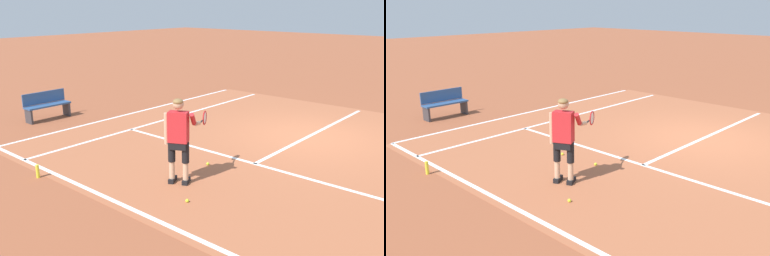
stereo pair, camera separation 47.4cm
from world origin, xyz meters
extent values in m
plane|color=#9E5133|center=(0.00, 0.00, 0.00)|extent=(80.00, 80.00, 0.00)
cube|color=#B2603D|center=(0.00, -1.13, 0.00)|extent=(10.98, 10.02, 0.00)
cube|color=white|center=(0.00, -5.95, 0.00)|extent=(10.98, 0.10, 0.01)
cube|color=white|center=(0.00, -2.72, 0.00)|extent=(8.23, 0.10, 0.01)
cube|color=white|center=(0.00, 0.48, 0.00)|extent=(0.10, 6.40, 0.01)
cube|color=white|center=(-4.12, -1.13, 0.00)|extent=(0.10, 9.62, 0.01)
cube|color=white|center=(-5.49, -1.13, 0.00)|extent=(0.10, 9.62, 0.01)
cube|color=black|center=(-0.72, -4.62, 0.04)|extent=(0.22, 0.30, 0.09)
cube|color=black|center=(-0.47, -4.50, 0.04)|extent=(0.22, 0.30, 0.09)
cylinder|color=tan|center=(-0.70, -4.66, 0.27)|extent=(0.11, 0.11, 0.36)
cylinder|color=black|center=(-0.70, -4.66, 0.66)|extent=(0.14, 0.14, 0.41)
cylinder|color=tan|center=(-0.45, -4.53, 0.27)|extent=(0.11, 0.11, 0.36)
cylinder|color=black|center=(-0.45, -4.53, 0.66)|extent=(0.14, 0.14, 0.41)
cube|color=black|center=(-0.57, -4.60, 0.82)|extent=(0.39, 0.33, 0.20)
cube|color=red|center=(-0.57, -4.60, 1.16)|extent=(0.44, 0.37, 0.60)
cylinder|color=tan|center=(-0.79, -4.70, 1.11)|extent=(0.09, 0.09, 0.62)
cylinder|color=red|center=(-0.38, -4.40, 1.31)|extent=(0.20, 0.27, 0.29)
cylinder|color=tan|center=(-0.43, -4.19, 1.17)|extent=(0.20, 0.30, 0.14)
sphere|color=tan|center=(-0.58, -4.59, 1.60)|extent=(0.21, 0.21, 0.21)
ellipsoid|color=olive|center=(-0.57, -4.60, 1.66)|extent=(0.27, 0.27, 0.12)
cylinder|color=#232326|center=(-0.52, -3.99, 1.14)|extent=(0.12, 0.19, 0.03)
cylinder|color=red|center=(-0.58, -3.85, 1.14)|extent=(0.07, 0.10, 0.02)
torus|color=red|center=(-0.66, -3.69, 1.14)|extent=(0.15, 0.28, 0.30)
cylinder|color=silver|center=(-0.66, -3.69, 1.14)|extent=(0.11, 0.23, 0.25)
sphere|color=#CCE02D|center=(-1.74, -3.52, 0.03)|extent=(0.07, 0.07, 0.07)
sphere|color=#CCE02D|center=(0.11, -5.12, 0.03)|extent=(0.07, 0.07, 0.07)
sphere|color=#CCE02D|center=(-0.74, -3.47, 0.03)|extent=(0.07, 0.07, 0.07)
cube|color=#2D5184|center=(-6.86, -3.65, 0.45)|extent=(0.40, 1.40, 0.05)
cube|color=#2D5184|center=(-7.04, -3.65, 0.67)|extent=(0.04, 1.40, 0.36)
cube|color=#38383D|center=(-6.86, -3.01, 0.21)|extent=(0.36, 0.06, 0.42)
cube|color=#38383D|center=(-6.86, -4.29, 0.21)|extent=(0.36, 0.06, 0.42)
cylinder|color=yellow|center=(-2.94, -6.27, 0.14)|extent=(0.07, 0.07, 0.28)
camera|label=1|loc=(4.63, -10.24, 3.40)|focal=39.30mm
camera|label=2|loc=(4.98, -9.92, 3.40)|focal=39.30mm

